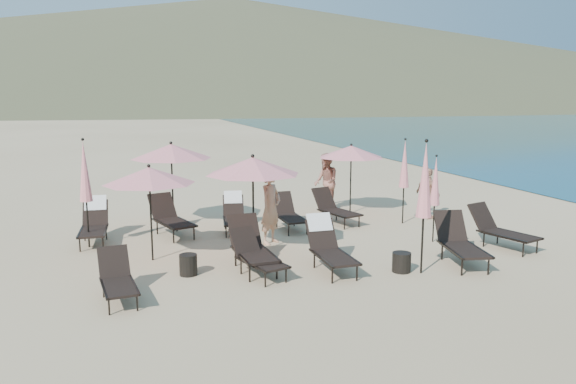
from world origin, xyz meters
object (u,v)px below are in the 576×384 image
object	(u,v)px
umbrella_open_1	(253,166)
beachgoer_b	(326,182)
side_table_1	(402,262)
umbrella_closed_3	(435,182)
lounger_0	(117,279)
beachgoer_c	(428,194)
lounger_3	(329,245)
umbrella_closed_1	(405,164)
lounger_7	(171,217)
umbrella_closed_2	(85,172)
beachgoer_a	(271,207)
lounger_6	(94,222)
lounger_1	(257,256)
umbrella_closed_0	(425,181)
side_table_0	(188,265)
umbrella_open_2	(171,151)
lounger_8	(234,213)
lounger_2	(251,246)
lounger_10	(335,208)
lounger_5	(501,229)
umbrella_open_3	(351,152)
lounger_9	(288,213)
lounger_4	(460,242)
umbrella_open_0	(149,176)

from	to	relation	value
umbrella_open_1	beachgoer_b	bearing A→B (deg)	51.04
side_table_1	umbrella_closed_3	bearing A→B (deg)	44.85
lounger_0	beachgoer_c	world-z (taller)	beachgoer_c
lounger_3	umbrella_closed_1	distance (m)	5.19
lounger_7	umbrella_open_1	xyz separation A→B (m)	(1.69, -2.48, 1.63)
lounger_7	umbrella_closed_2	size ratio (longest dim) A/B	0.71
beachgoer_a	lounger_6	bearing A→B (deg)	120.12
lounger_1	lounger_7	bearing A→B (deg)	92.40
umbrella_closed_0	umbrella_closed_3	world-z (taller)	umbrella_closed_0
beachgoer_c	side_table_0	bearing A→B (deg)	98.64
umbrella_open_2	umbrella_closed_0	bearing A→B (deg)	-52.21
lounger_1	lounger_8	xyz separation A→B (m)	(0.37, 4.05, 0.06)
lounger_7	lounger_2	bearing A→B (deg)	-85.42
lounger_1	lounger_7	world-z (taller)	lounger_7
umbrella_closed_0	lounger_10	bearing A→B (deg)	89.99
umbrella_closed_1	umbrella_closed_3	distance (m)	2.14
lounger_6	umbrella_closed_2	size ratio (longest dim) A/B	0.66
lounger_5	umbrella_open_1	bearing A→B (deg)	151.91
side_table_0	lounger_2	bearing A→B (deg)	2.29
lounger_7	umbrella_closed_3	size ratio (longest dim) A/B	0.85
lounger_6	umbrella_open_3	world-z (taller)	umbrella_open_3
side_table_1	umbrella_closed_1	bearing A→B (deg)	60.96
lounger_1	umbrella_open_1	bearing A→B (deg)	61.97
umbrella_closed_2	side_table_0	size ratio (longest dim) A/B	6.08
beachgoer_b	lounger_3	bearing A→B (deg)	-17.10
lounger_3	umbrella_closed_3	distance (m)	3.81
lounger_6	lounger_8	world-z (taller)	lounger_6
lounger_6	lounger_7	bearing A→B (deg)	7.74
lounger_9	beachgoer_a	bearing A→B (deg)	-125.31
lounger_10	lounger_5	bearing A→B (deg)	-67.54
lounger_5	umbrella_open_3	bearing A→B (deg)	95.34
lounger_3	umbrella_closed_2	world-z (taller)	umbrella_closed_2
beachgoer_b	lounger_9	bearing A→B (deg)	-38.89
lounger_5	umbrella_closed_2	size ratio (longest dim) A/B	0.69
lounger_7	umbrella_open_3	xyz separation A→B (m)	(5.76, 1.12, 1.49)
lounger_2	beachgoer_c	bearing A→B (deg)	24.94
lounger_2	umbrella_closed_1	size ratio (longest dim) A/B	0.75
lounger_1	lounger_9	distance (m)	4.17
umbrella_closed_0	umbrella_open_3	bearing A→B (deg)	80.67
lounger_9	side_table_0	size ratio (longest dim) A/B	3.76
lounger_4	beachgoer_a	size ratio (longest dim) A/B	1.03
umbrella_open_0	side_table_0	bearing A→B (deg)	-64.17
lounger_0	lounger_3	bearing A→B (deg)	0.98
umbrella_open_3	beachgoer_b	distance (m)	1.39
side_table_1	beachgoer_b	bearing A→B (deg)	83.06
umbrella_open_3	side_table_0	xyz separation A→B (m)	(-5.75, -4.70, -1.75)
lounger_4	side_table_1	bearing A→B (deg)	-161.59
lounger_2	beachgoer_a	distance (m)	2.18
lounger_4	beachgoer_a	world-z (taller)	beachgoer_a
lounger_6	lounger_1	bearing A→B (deg)	-45.67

